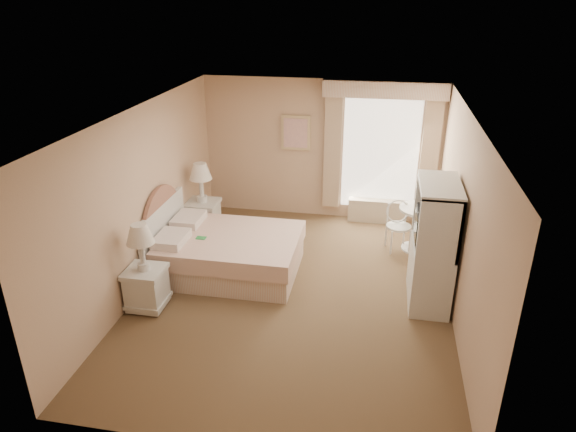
% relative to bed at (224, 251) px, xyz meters
% --- Properties ---
extents(room, '(4.21, 5.51, 2.51)m').
position_rel_bed_xyz_m(room, '(1.13, -0.40, 0.92)').
color(room, brown).
rests_on(room, ground).
extents(window, '(2.05, 0.22, 2.51)m').
position_rel_bed_xyz_m(window, '(2.18, 2.26, 1.01)').
color(window, white).
rests_on(window, room).
extents(framed_art, '(0.52, 0.04, 0.62)m').
position_rel_bed_xyz_m(framed_art, '(0.68, 2.32, 1.22)').
color(framed_art, tan).
rests_on(framed_art, room).
extents(bed, '(2.06, 1.54, 1.37)m').
position_rel_bed_xyz_m(bed, '(0.00, 0.00, 0.00)').
color(bed, tan).
rests_on(bed, room).
extents(nightstand_near, '(0.49, 0.49, 1.19)m').
position_rel_bed_xyz_m(nightstand_near, '(-0.71, -1.11, 0.12)').
color(nightstand_near, silver).
rests_on(nightstand_near, room).
extents(nightstand_far, '(0.52, 0.52, 1.25)m').
position_rel_bed_xyz_m(nightstand_far, '(-0.71, 1.16, 0.14)').
color(nightstand_far, silver).
rests_on(nightstand_far, room).
extents(round_table, '(0.69, 0.69, 0.73)m').
position_rel_bed_xyz_m(round_table, '(2.88, 1.23, 0.16)').
color(round_table, silver).
rests_on(round_table, room).
extents(cafe_chair, '(0.48, 0.48, 0.81)m').
position_rel_bed_xyz_m(cafe_chair, '(2.54, 1.22, 0.14)').
color(cafe_chair, silver).
rests_on(cafe_chair, room).
extents(armoire, '(0.51, 1.01, 1.68)m').
position_rel_bed_xyz_m(armoire, '(2.94, -0.26, 0.37)').
color(armoire, silver).
rests_on(armoire, room).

